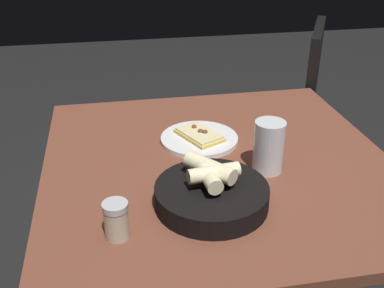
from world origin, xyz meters
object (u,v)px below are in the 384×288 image
bread_basket (211,193)px  pepper_shaker (116,222)px  pizza_plate (199,138)px  beer_glass (268,150)px  chair_near (282,110)px  dining_table (218,180)px

bread_basket → pepper_shaker: (0.08, -0.22, 0.01)m
pizza_plate → beer_glass: bearing=36.2°
pepper_shaker → chair_near: size_ratio=0.10×
pizza_plate → pepper_shaker: bearing=-32.7°
pizza_plate → dining_table: bearing=13.2°
dining_table → chair_near: chair_near is taller
pizza_plate → bread_basket: 0.33m
dining_table → pepper_shaker: (0.28, -0.29, 0.10)m
dining_table → bread_basket: bread_basket is taller
dining_table → pizza_plate: bearing=-166.8°
bread_basket → beer_glass: 0.23m
beer_glass → pepper_shaker: beer_glass is taller
bread_basket → beer_glass: bearing=125.4°
dining_table → bread_basket: bearing=-18.4°
bread_basket → dining_table: bearing=161.6°
dining_table → chair_near: size_ratio=1.08×
beer_glass → pepper_shaker: 0.46m
dining_table → bread_basket: 0.23m
pizza_plate → pepper_shaker: (0.41, -0.26, 0.03)m
dining_table → beer_glass: beer_glass is taller
pizza_plate → chair_near: bearing=140.3°
dining_table → pepper_shaker: size_ratio=11.25×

